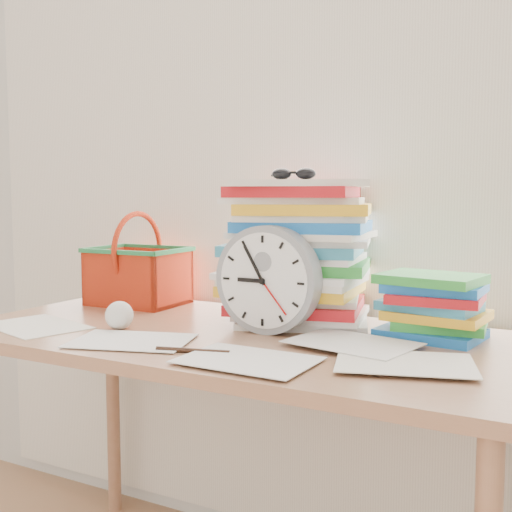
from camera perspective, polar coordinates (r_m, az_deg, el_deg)
The scene contains 10 objects.
curtain at distance 1.90m, azimuth 3.76°, elevation 11.88°, with size 2.40×0.01×2.50m, color white.
desk at distance 1.61m, azimuth -2.08°, elevation -9.39°, with size 1.40×0.70×0.75m.
paper_stack at distance 1.69m, azimuth 3.86°, elevation 0.36°, with size 0.37×0.30×0.37m, color white, non-canonical shape.
clock at distance 1.56m, azimuth 1.09°, elevation -2.11°, with size 0.26×0.26×0.05m, color gray.
sunglasses at distance 1.62m, azimuth 3.35°, elevation 7.30°, with size 0.13×0.11×0.03m, color black, non-canonical shape.
book_stack at distance 1.57m, azimuth 15.40°, elevation -4.30°, with size 0.26×0.20×0.15m, color white, non-canonical shape.
basket at distance 2.00m, azimuth -10.44°, elevation -0.27°, with size 0.28×0.22×0.28m, color red, non-canonical shape.
crumpled_ball at distance 1.66m, azimuth -12.07°, elevation -5.16°, with size 0.07×0.07×0.07m, color white.
pen at distance 1.39m, azimuth -5.67°, elevation -8.38°, with size 0.01×0.01×0.16m, color black.
scattered_papers at distance 1.59m, azimuth -2.09°, elevation -6.57°, with size 1.26×0.42×0.02m, color white, non-canonical shape.
Camera 1 is at (0.79, 0.26, 1.09)m, focal length 45.00 mm.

